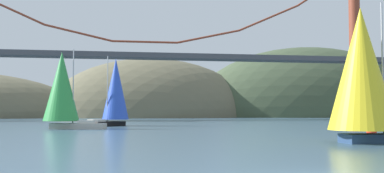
{
  "coord_description": "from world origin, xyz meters",
  "views": [
    {
      "loc": [
        -8.26,
        -16.48,
        2.57
      ],
      "look_at": [
        0.0,
        30.39,
        4.87
      ],
      "focal_mm": 43.77,
      "sensor_mm": 36.0,
      "label": 1
    }
  ],
  "objects": [
    {
      "name": "suspension_bridge",
      "position": [
        -0.0,
        95.0,
        17.01
      ],
      "size": [
        144.65,
        6.0,
        39.45
      ],
      "color": "brown",
      "rests_on": "ground_plane"
    },
    {
      "name": "headland_center",
      "position": [
        5.0,
        135.0,
        0.0
      ],
      "size": [
        67.45,
        44.0,
        37.9
      ],
      "primitive_type": "ellipsoid",
      "color": "#6B664C",
      "rests_on": "ground_plane"
    },
    {
      "name": "headland_right",
      "position": [
        60.0,
        135.0,
        0.0
      ],
      "size": [
        84.98,
        44.0,
        47.74
      ],
      "primitive_type": "ellipsoid",
      "color": "#425138",
      "rests_on": "ground_plane"
    },
    {
      "name": "sailboat_blue_spinnaker",
      "position": [
        -7.49,
        55.84,
        5.34
      ],
      "size": [
        7.97,
        7.13,
        10.59
      ],
      "color": "black",
      "rests_on": "ground_plane"
    },
    {
      "name": "sailboat_yellow_sail",
      "position": [
        10.75,
        16.22,
        5.4
      ],
      "size": [
        9.24,
        5.14,
        10.81
      ],
      "color": "navy",
      "rests_on": "ground_plane"
    },
    {
      "name": "channel_buoy",
      "position": [
        18.72,
        28.49,
        0.37
      ],
      "size": [
        1.1,
        1.1,
        2.64
      ],
      "color": "red",
      "rests_on": "ground_plane"
    },
    {
      "name": "sailboat_green_sail",
      "position": [
        -14.32,
        46.23,
        5.27
      ],
      "size": [
        8.69,
        5.65,
        10.39
      ],
      "color": "#B7B2A8",
      "rests_on": "ground_plane"
    }
  ]
}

